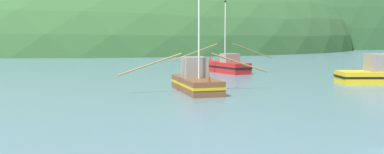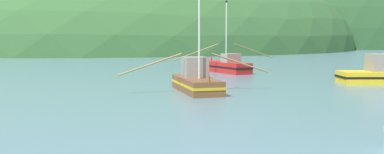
{
  "view_description": "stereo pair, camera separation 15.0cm",
  "coord_description": "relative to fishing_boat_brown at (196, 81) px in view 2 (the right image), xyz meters",
  "views": [
    {
      "loc": [
        -3.28,
        3.86,
        3.81
      ],
      "look_at": [
        2.72,
        28.66,
        1.4
      ],
      "focal_mm": 39.18,
      "sensor_mm": 36.0,
      "label": 1
    },
    {
      "loc": [
        -3.13,
        3.82,
        3.81
      ],
      "look_at": [
        2.72,
        28.66,
        1.4
      ],
      "focal_mm": 39.18,
      "sensor_mm": 36.0,
      "label": 2
    }
  ],
  "objects": [
    {
      "name": "hill_far_center",
      "position": [
        2.22,
        112.92,
        -0.77
      ],
      "size": [
        154.62,
        123.7,
        63.76
      ],
      "primitive_type": "ellipsoid",
      "color": "#386633",
      "rests_on": "ground"
    },
    {
      "name": "hill_mid_left",
      "position": [
        89.48,
        124.76,
        -0.77
      ],
      "size": [
        108.84,
        87.07,
        95.43
      ],
      "primitive_type": "ellipsoid",
      "color": "#2D562D",
      "rests_on": "ground"
    },
    {
      "name": "fishing_boat_brown",
      "position": [
        0.0,
        0.0,
        0.0
      ],
      "size": [
        10.91,
        6.43,
        6.61
      ],
      "rotation": [
        0.0,
        0.0,
        4.74
      ],
      "color": "brown",
      "rests_on": "ground"
    },
    {
      "name": "fishing_boat_red",
      "position": [
        7.14,
        15.05,
        -0.05
      ],
      "size": [
        12.55,
        7.24,
        7.79
      ],
      "rotation": [
        0.0,
        0.0,
        1.84
      ],
      "color": "red",
      "rests_on": "ground"
    }
  ]
}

